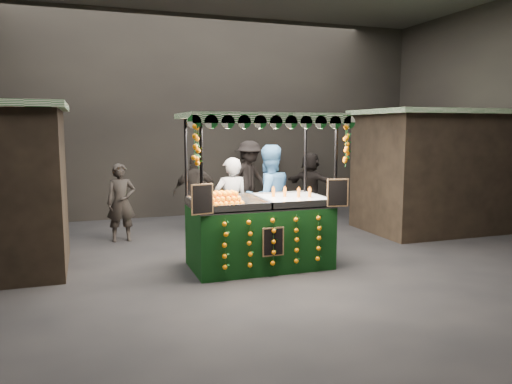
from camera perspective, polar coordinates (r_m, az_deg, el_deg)
name	(u,v)px	position (r m, az deg, el deg)	size (l,w,h in m)	color
ground	(263,265)	(8.11, 0.84, -8.45)	(12.00, 12.00, 0.00)	black
market_hall	(264,52)	(7.89, 0.89, 15.90)	(12.10, 10.10, 5.05)	black
neighbour_stall_right	(431,170)	(11.35, 19.52, 2.39)	(3.00, 2.20, 2.60)	black
juice_stall	(260,220)	(7.86, 0.52, -3.30)	(2.52, 1.48, 2.44)	black
vendor_grey	(231,205)	(8.76, -2.88, -1.56)	(0.63, 0.42, 1.70)	gray
vendor_blue	(268,199)	(8.82, 1.42, -0.78)	(1.02, 0.84, 1.92)	navy
shopper_0	(121,203)	(10.03, -15.30, -1.18)	(0.57, 0.38, 1.53)	black
shopper_1	(365,187)	(12.65, 12.48, 0.58)	(0.89, 0.81, 1.50)	black
shopper_2	(196,193)	(10.61, -6.91, -0.11)	(1.06, 0.69, 1.68)	#2A2522
shopper_3	(249,179)	(12.44, -0.76, 1.56)	(1.41, 1.18, 1.90)	#2D2724
shopper_4	(21,198)	(10.74, -25.53, -0.65)	(0.99, 0.90, 1.69)	black
shopper_5	(310,184)	(12.55, 6.30, 0.93)	(1.24, 1.51, 1.62)	black
shopper_6	(273,180)	(12.86, 1.98, 1.42)	(0.43, 0.64, 1.75)	#292521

